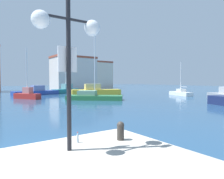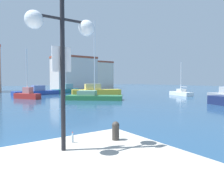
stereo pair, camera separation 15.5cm
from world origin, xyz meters
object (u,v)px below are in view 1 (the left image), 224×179
(motorboat_blue_inner_mooring, at_px, (36,92))
(sailboat_white_near_pier, at_px, (181,93))
(sailboat_red_outer_mooring, at_px, (27,94))
(sailboat_green_mid_harbor, at_px, (93,96))
(bottle, at_px, (78,138))
(lamppost, at_px, (68,32))
(mooring_bollard, at_px, (121,130))
(sailboat_teal_center_channel, at_px, (66,90))
(motorboat_yellow_far_right, at_px, (96,91))

(motorboat_blue_inner_mooring, relative_size, sailboat_white_near_pier, 1.39)
(sailboat_red_outer_mooring, height_order, sailboat_white_near_pier, sailboat_red_outer_mooring)
(sailboat_green_mid_harbor, relative_size, motorboat_blue_inner_mooring, 1.31)
(bottle, distance_m, sailboat_green_mid_harbor, 22.65)
(lamppost, relative_size, motorboat_blue_inner_mooring, 0.52)
(sailboat_red_outer_mooring, distance_m, motorboat_blue_inner_mooring, 8.20)
(mooring_bollard, relative_size, sailboat_teal_center_channel, 0.06)
(sailboat_green_mid_harbor, distance_m, sailboat_red_outer_mooring, 9.66)
(lamppost, xyz_separation_m, motorboat_blue_inner_mooring, (8.40, 34.05, -3.16))
(sailboat_teal_center_channel, xyz_separation_m, sailboat_white_near_pier, (13.78, -17.80, -0.26))
(sailboat_red_outer_mooring, height_order, motorboat_yellow_far_right, sailboat_red_outer_mooring)
(mooring_bollard, xyz_separation_m, sailboat_teal_center_channel, (13.45, 35.80, -0.63))
(bottle, bearing_deg, sailboat_green_mid_harbor, 58.90)
(bottle, xyz_separation_m, motorboat_blue_inner_mooring, (7.99, 33.62, -0.65))
(lamppost, relative_size, sailboat_teal_center_channel, 0.50)
(mooring_bollard, xyz_separation_m, sailboat_red_outer_mooring, (3.72, 26.55, -0.70))
(mooring_bollard, height_order, motorboat_yellow_far_right, motorboat_yellow_far_right)
(sailboat_teal_center_channel, bearing_deg, bottle, -112.27)
(sailboat_green_mid_harbor, xyz_separation_m, sailboat_red_outer_mooring, (-6.95, 6.71, 0.15))
(sailboat_red_outer_mooring, distance_m, motorboat_yellow_far_right, 12.12)
(mooring_bollard, bearing_deg, sailboat_green_mid_harbor, 61.73)
(lamppost, relative_size, motorboat_yellow_far_right, 0.47)
(mooring_bollard, relative_size, motorboat_blue_inner_mooring, 0.06)
(mooring_bollard, bearing_deg, sailboat_white_near_pier, 33.46)
(sailboat_green_mid_harbor, bearing_deg, bottle, -121.10)
(bottle, distance_m, sailboat_teal_center_channel, 38.20)
(motorboat_blue_inner_mooring, xyz_separation_m, sailboat_teal_center_channel, (6.49, 1.72, 0.18))
(sailboat_green_mid_harbor, bearing_deg, sailboat_red_outer_mooring, 136.03)
(lamppost, bearing_deg, sailboat_red_outer_mooring, 79.01)
(mooring_bollard, bearing_deg, sailboat_red_outer_mooring, 82.02)
(sailboat_green_mid_harbor, height_order, sailboat_white_near_pier, sailboat_green_mid_harbor)
(sailboat_white_near_pier, bearing_deg, sailboat_red_outer_mooring, 160.01)
(sailboat_green_mid_harbor, distance_m, motorboat_yellow_far_right, 9.46)
(motorboat_yellow_far_right, bearing_deg, sailboat_red_outer_mooring, -174.07)
(sailboat_green_mid_harbor, bearing_deg, sailboat_teal_center_channel, 80.12)
(lamppost, height_order, bottle, lamppost)
(motorboat_blue_inner_mooring, distance_m, motorboat_yellow_far_right, 10.81)
(lamppost, height_order, sailboat_white_near_pier, sailboat_white_near_pier)
(sailboat_green_mid_harbor, height_order, sailboat_teal_center_channel, sailboat_green_mid_harbor)
(motorboat_blue_inner_mooring, bearing_deg, sailboat_green_mid_harbor, -75.41)
(lamppost, bearing_deg, sailboat_teal_center_channel, 67.41)
(lamppost, height_order, mooring_bollard, lamppost)
(lamppost, distance_m, mooring_bollard, 2.75)
(motorboat_blue_inner_mooring, bearing_deg, sailboat_teal_center_channel, 14.88)
(bottle, distance_m, mooring_bollard, 1.13)
(mooring_bollard, bearing_deg, motorboat_yellow_far_right, 60.43)
(bottle, height_order, motorboat_blue_inner_mooring, motorboat_blue_inner_mooring)
(bottle, xyz_separation_m, mooring_bollard, (1.02, -0.46, 0.16))
(sailboat_green_mid_harbor, relative_size, sailboat_teal_center_channel, 1.27)
(sailboat_red_outer_mooring, xyz_separation_m, motorboat_yellow_far_right, (12.05, 1.25, 0.04))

